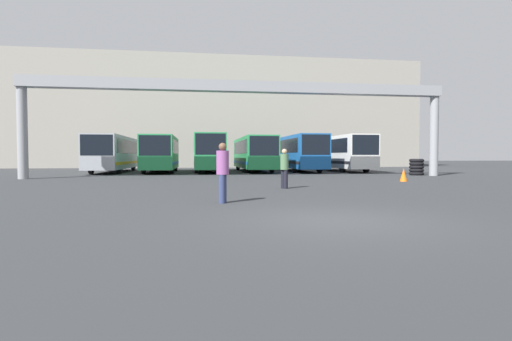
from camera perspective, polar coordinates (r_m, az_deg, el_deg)
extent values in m
plane|color=#2D3033|center=(8.97, 11.36, -7.00)|extent=(200.00, 200.00, 0.00)
cube|color=gray|center=(54.68, -5.18, 7.77)|extent=(51.12, 12.00, 13.66)
cylinder|color=gray|center=(28.29, -30.40, 4.63)|extent=(0.60, 0.60, 5.61)
cylinder|color=gray|center=(31.03, 24.07, 4.49)|extent=(0.60, 0.60, 5.61)
cube|color=gray|center=(26.76, -1.81, 11.88)|extent=(27.78, 0.80, 0.70)
cube|color=#999EA5|center=(36.83, -19.60, 2.43)|extent=(2.47, 12.15, 2.70)
cube|color=black|center=(30.93, -21.81, 3.40)|extent=(2.27, 0.06, 1.51)
cube|color=black|center=(36.84, -19.61, 3.20)|extent=(2.50, 10.33, 1.14)
cube|color=orange|center=(36.84, -19.59, 1.08)|extent=(2.50, 11.54, 0.24)
cylinder|color=black|center=(33.76, -22.49, 0.36)|extent=(0.28, 0.97, 0.97)
cylinder|color=black|center=(33.30, -18.91, 0.39)|extent=(0.28, 0.97, 0.97)
cylinder|color=black|center=(40.39, -20.13, 0.65)|extent=(0.28, 0.97, 0.97)
cylinder|color=black|center=(40.01, -17.12, 0.68)|extent=(0.28, 0.97, 0.97)
cube|color=#268C4C|center=(35.20, -13.41, 2.50)|extent=(2.50, 10.03, 2.69)
cube|color=black|center=(30.24, -14.26, 3.49)|extent=(2.30, 0.06, 1.50)
cube|color=black|center=(35.21, -13.42, 3.30)|extent=(2.53, 8.52, 1.13)
cube|color=#1966B2|center=(35.21, -13.40, 1.10)|extent=(2.53, 9.53, 0.24)
cylinder|color=black|center=(32.54, -15.75, 0.42)|extent=(0.28, 1.01, 1.01)
cylinder|color=black|center=(32.33, -11.92, 0.44)|extent=(0.28, 1.01, 1.01)
cylinder|color=black|center=(38.11, -14.65, 0.66)|extent=(0.28, 1.01, 1.01)
cylinder|color=black|center=(37.94, -11.38, 0.68)|extent=(0.28, 1.01, 1.01)
cube|color=#268C4C|center=(35.21, -6.76, 2.67)|extent=(2.47, 10.29, 2.85)
cube|color=black|center=(30.10, -6.50, 3.78)|extent=(2.27, 0.06, 1.59)
cube|color=black|center=(35.22, -6.77, 3.53)|extent=(2.50, 8.75, 1.20)
cube|color=red|center=(35.21, -6.76, 1.19)|extent=(2.50, 9.78, 0.24)
cylinder|color=black|center=(32.32, -8.52, 0.52)|extent=(0.28, 1.07, 1.07)
cylinder|color=black|center=(32.39, -4.72, 0.54)|extent=(0.28, 1.07, 1.07)
cylinder|color=black|center=(38.09, -8.49, 0.75)|extent=(0.28, 1.07, 1.07)
cylinder|color=black|center=(38.14, -5.26, 0.77)|extent=(0.28, 1.07, 1.07)
cube|color=#268C4C|center=(36.53, -0.39, 2.54)|extent=(2.48, 12.26, 2.69)
cube|color=black|center=(30.50, 1.19, 3.55)|extent=(2.28, 0.06, 1.51)
cube|color=black|center=(36.53, -0.39, 3.31)|extent=(2.51, 10.42, 1.13)
cube|color=#1966B2|center=(36.53, -0.39, 1.19)|extent=(2.51, 11.65, 0.24)
cylinder|color=black|center=(32.99, -1.43, 0.60)|extent=(0.28, 1.10, 1.10)
cylinder|color=black|center=(33.32, 2.26, 0.61)|extent=(0.28, 1.10, 1.10)
cylinder|color=black|center=(39.82, -2.61, 0.85)|extent=(0.28, 1.10, 1.10)
cylinder|color=black|center=(40.09, 0.46, 0.86)|extent=(0.28, 1.10, 1.10)
cube|color=#1959A5|center=(36.93, 5.98, 2.63)|extent=(2.47, 11.48, 2.83)
cube|color=black|center=(31.43, 8.56, 3.67)|extent=(2.28, 0.06, 1.59)
cube|color=black|center=(36.94, 5.98, 3.45)|extent=(2.50, 9.76, 1.19)
cube|color=black|center=(36.93, 5.97, 1.23)|extent=(2.50, 10.91, 0.24)
cylinder|color=black|center=(33.56, 5.54, 0.51)|extent=(0.28, 0.98, 0.98)
cylinder|color=black|center=(34.14, 9.05, 0.52)|extent=(0.28, 0.98, 0.98)
cylinder|color=black|center=(39.83, 3.33, 0.76)|extent=(0.28, 0.98, 0.98)
cylinder|color=black|center=(40.32, 6.33, 0.77)|extent=(0.28, 0.98, 0.98)
cube|color=silver|center=(37.67, 12.19, 2.59)|extent=(2.44, 10.48, 2.84)
cube|color=black|center=(32.84, 15.40, 3.56)|extent=(2.24, 0.06, 1.59)
cube|color=black|center=(37.68, 12.20, 3.39)|extent=(2.47, 8.91, 1.19)
cube|color=black|center=(37.67, 12.18, 1.21)|extent=(2.47, 9.96, 0.24)
cylinder|color=black|center=(34.56, 12.24, 0.48)|extent=(0.28, 0.93, 0.93)
cylinder|color=black|center=(35.36, 15.45, 0.48)|extent=(0.28, 0.93, 0.93)
cylinder|color=black|center=(40.11, 9.29, 0.71)|extent=(0.28, 0.93, 0.93)
cylinder|color=black|center=(40.80, 12.13, 0.72)|extent=(0.28, 0.93, 0.93)
cylinder|color=navy|center=(11.92, -4.87, -2.64)|extent=(0.20, 0.20, 0.86)
cylinder|color=navy|center=(12.09, -4.68, -2.58)|extent=(0.20, 0.20, 0.86)
cylinder|color=#8C4C8C|center=(11.97, -4.79, 1.14)|extent=(0.37, 0.37, 0.71)
sphere|color=brown|center=(11.97, -4.80, 3.40)|extent=(0.23, 0.23, 0.23)
cylinder|color=black|center=(17.23, 4.26, -1.25)|extent=(0.19, 0.19, 0.82)
cylinder|color=black|center=(17.35, 3.89, -1.23)|extent=(0.19, 0.19, 0.82)
cylinder|color=#4C724C|center=(17.26, 4.08, 1.24)|extent=(0.36, 0.36, 0.68)
sphere|color=tan|center=(17.26, 4.09, 2.74)|extent=(0.22, 0.22, 0.22)
cone|color=orange|center=(23.57, 20.34, -0.59)|extent=(0.40, 0.40, 0.72)
torus|color=black|center=(31.52, 21.94, -0.40)|extent=(1.04, 1.04, 0.24)
torus|color=black|center=(31.51, 21.95, 0.03)|extent=(1.04, 1.04, 0.24)
torus|color=black|center=(31.50, 21.95, 0.47)|extent=(1.04, 1.04, 0.24)
torus|color=black|center=(31.49, 21.96, 0.90)|extent=(1.04, 1.04, 0.24)
torus|color=black|center=(31.49, 21.96, 1.34)|extent=(1.04, 1.04, 0.24)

